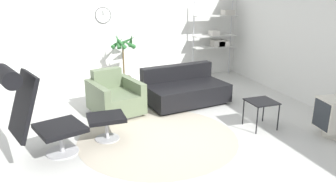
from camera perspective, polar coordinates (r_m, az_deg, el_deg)
The scene contains 12 objects.
ground_plane at distance 5.34m, azimuth -1.79°, elevation -5.91°, with size 12.00×12.00×0.00m, color silver.
wall_back at distance 7.77m, azimuth -8.66°, elevation 12.15°, with size 12.00×0.09×2.80m.
wall_right at distance 6.55m, azimuth 25.10°, elevation 9.65°, with size 0.06×12.00×2.80m.
round_rug at distance 4.98m, azimuth -1.74°, elevation -7.70°, with size 2.39×2.39×0.01m.
lounge_chair at distance 4.42m, azimuth -22.67°, elevation -2.03°, with size 1.08×0.86×1.28m.
ottoman at distance 4.91m, azimuth -10.68°, elevation -4.77°, with size 0.53×0.45×0.37m.
armchair_red at distance 5.91m, azimuth -9.26°, elevation -0.81°, with size 0.98×1.06×0.76m.
couch_low at distance 6.38m, azimuth 2.90°, elevation 0.55°, with size 1.65×1.13×0.70m.
side_table at distance 5.40m, azimuth 15.97°, elevation -1.73°, with size 0.43×0.43×0.45m.
crt_television at distance 5.52m, azimuth 27.14°, elevation -3.48°, with size 0.55×0.49×0.60m.
potted_plant at distance 7.45m, azimuth -7.63°, elevation 5.15°, with size 0.61×0.64×1.24m.
shelf_unit at distance 8.32m, azimuth 8.71°, elevation 10.16°, with size 1.09×0.28×1.85m.
Camera 1 is at (-1.46, -4.66, 2.15)m, focal length 35.00 mm.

